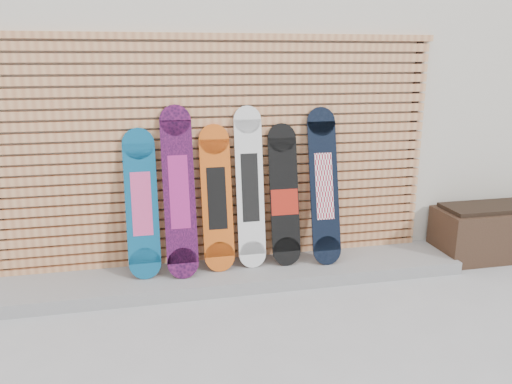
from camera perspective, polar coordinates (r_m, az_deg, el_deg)
ground at (r=4.32m, az=0.14°, el=-13.66°), size 80.00×80.00×0.00m
building at (r=7.32m, az=-1.98°, el=12.94°), size 12.00×5.00×3.60m
concrete_step at (r=4.87m, az=-3.35°, el=-9.42°), size 4.60×0.70×0.12m
slat_wall at (r=4.80m, az=-4.11°, el=4.60°), size 4.26×0.08×2.29m
planter_box at (r=5.93m, az=25.67°, el=-4.05°), size 1.29×0.54×0.58m
snowboard_0 at (r=4.66m, az=-12.93°, el=-1.32°), size 0.29×0.34×1.35m
snowboard_1 at (r=4.60m, az=-8.78°, el=-0.00°), size 0.29×0.41×1.55m
snowboard_2 at (r=4.70m, az=-4.50°, el=-0.73°), size 0.29×0.32×1.37m
snowboard_3 at (r=4.74m, az=-0.70°, el=0.50°), size 0.26×0.30×1.53m
snowboard_4 at (r=4.83m, az=3.24°, el=-0.45°), size 0.28×0.32×1.35m
snowboard_5 at (r=4.90m, az=7.78°, el=0.66°), size 0.28×0.39×1.50m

